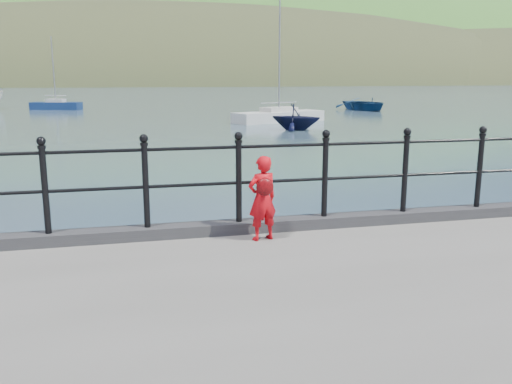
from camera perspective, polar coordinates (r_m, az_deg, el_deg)
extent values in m
plane|color=#2D4251|center=(7.67, -6.46, -11.39)|extent=(600.00, 600.00, 0.00)
cube|color=#28282B|center=(7.16, -6.51, -3.95)|extent=(60.00, 0.30, 0.15)
cylinder|color=black|center=(7.02, -6.63, 0.76)|extent=(18.00, 0.04, 0.04)
cylinder|color=black|center=(6.95, -6.72, 4.58)|extent=(18.00, 0.04, 0.04)
cylinder|color=black|center=(7.05, -21.31, 0.04)|extent=(0.08, 0.08, 1.05)
sphere|color=black|center=(6.96, -21.69, 5.00)|extent=(0.11, 0.11, 0.11)
cylinder|color=black|center=(6.98, -11.52, 0.52)|extent=(0.08, 0.08, 1.05)
sphere|color=black|center=(6.89, -11.74, 5.54)|extent=(0.11, 0.11, 0.11)
cylinder|color=black|center=(7.12, -1.83, 0.98)|extent=(0.08, 0.08, 1.05)
sphere|color=black|center=(7.02, -1.86, 5.91)|extent=(0.11, 0.11, 0.11)
cylinder|color=black|center=(7.44, 7.26, 1.38)|extent=(0.08, 0.08, 1.05)
sphere|color=black|center=(7.36, 7.39, 6.10)|extent=(0.11, 0.11, 0.11)
cylinder|color=black|center=(7.94, 15.40, 1.72)|extent=(0.08, 0.08, 1.05)
sphere|color=black|center=(7.86, 15.65, 6.13)|extent=(0.11, 0.11, 0.11)
cylinder|color=black|center=(8.58, 22.45, 1.98)|extent=(0.08, 0.08, 1.05)
sphere|color=black|center=(8.50, 22.79, 6.06)|extent=(0.11, 0.11, 0.11)
ellipsoid|color=#333A21|center=(203.90, -7.52, 6.81)|extent=(400.00, 100.00, 88.00)
ellipsoid|color=#387026|center=(270.66, -0.31, 5.66)|extent=(600.00, 180.00, 156.00)
cube|color=silver|center=(191.08, -24.17, 11.05)|extent=(9.00, 6.00, 6.00)
cube|color=#4C4744|center=(191.12, -24.27, 12.25)|extent=(9.50, 6.50, 2.00)
cube|color=silver|center=(188.33, -17.15, 11.56)|extent=(9.00, 6.00, 6.00)
cube|color=#4C4744|center=(188.37, -17.23, 12.78)|extent=(9.50, 6.50, 2.00)
cube|color=silver|center=(188.93, -7.84, 11.98)|extent=(9.00, 6.00, 6.00)
cube|color=#4C4744|center=(188.97, -7.88, 13.19)|extent=(9.50, 6.50, 2.00)
cube|color=silver|center=(193.49, 0.32, 12.09)|extent=(9.00, 6.00, 6.00)
cube|color=#4C4744|center=(193.53, 0.32, 13.27)|extent=(9.50, 6.50, 2.00)
imported|color=red|center=(6.81, 0.67, -0.67)|extent=(0.45, 0.36, 1.08)
ellipsoid|color=red|center=(6.66, 0.95, 0.54)|extent=(0.22, 0.11, 0.23)
imported|color=navy|center=(50.95, 11.42, 9.10)|extent=(4.72, 6.11, 1.17)
imported|color=black|center=(31.42, 4.21, 7.88)|extent=(3.77, 3.70, 1.51)
cube|color=navy|center=(53.82, -20.29, 8.38)|extent=(4.73, 2.79, 0.90)
cube|color=beige|center=(53.80, -20.33, 8.91)|extent=(1.82, 1.46, 0.50)
cylinder|color=#A5A5A8|center=(53.75, -20.55, 11.98)|extent=(0.10, 0.10, 5.86)
cylinder|color=#A5A5A8|center=(53.78, -20.37, 9.50)|extent=(1.94, 0.70, 0.06)
cube|color=silver|center=(37.07, 2.42, 7.76)|extent=(6.84, 4.25, 0.90)
cube|color=beige|center=(37.03, 2.43, 8.53)|extent=(2.64, 2.08, 0.50)
cylinder|color=#A5A5A8|center=(37.00, 2.49, 14.79)|extent=(0.10, 0.10, 8.17)
cylinder|color=#A5A5A8|center=(37.00, 2.44, 9.38)|extent=(2.78, 1.20, 0.06)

